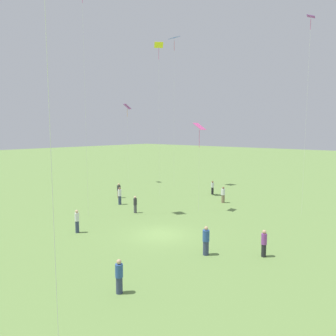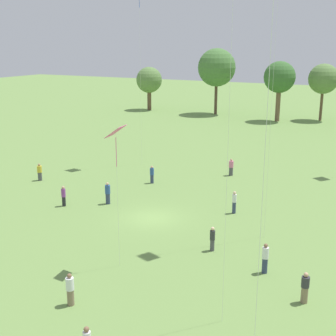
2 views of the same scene
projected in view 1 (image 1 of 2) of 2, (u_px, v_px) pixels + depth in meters
name	position (u px, v px, depth m)	size (l,w,h in m)	color
ground_plane	(161.00, 235.00, 24.63)	(240.00, 240.00, 0.00)	#6B8E47
person_0	(223.00, 195.00, 35.40)	(0.51, 0.51, 1.76)	#847056
person_2	(212.00, 188.00, 40.02)	(0.38, 0.38, 1.67)	#232328
person_3	(119.00, 191.00, 37.97)	(0.58, 0.58, 1.70)	#847056
person_4	(206.00, 241.00, 20.52)	(0.58, 0.58, 1.84)	#333D5B
person_5	(135.00, 204.00, 31.02)	(0.34, 0.34, 1.63)	#4C4C51
person_6	(77.00, 221.00, 25.00)	(0.44, 0.44, 1.79)	#333D5B
person_7	(120.00, 196.00, 34.55)	(0.50, 0.50, 1.84)	#333D5B
person_8	(264.00, 243.00, 20.23)	(0.49, 0.49, 1.71)	#232328
person_10	(119.00, 276.00, 15.67)	(0.50, 0.50, 1.70)	#333D5B
kite_0	(174.00, 43.00, 43.98)	(1.36, 1.31, 20.39)	blue
kite_2	(199.00, 129.00, 30.91)	(1.06, 1.23, 8.52)	#E54C99
kite_3	(127.00, 109.00, 47.83)	(1.42, 1.30, 11.65)	purple
kite_4	(159.00, 53.00, 36.77)	(1.33, 1.33, 17.55)	yellow
kite_6	(310.00, 35.00, 28.81)	(0.80, 0.82, 17.86)	purple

